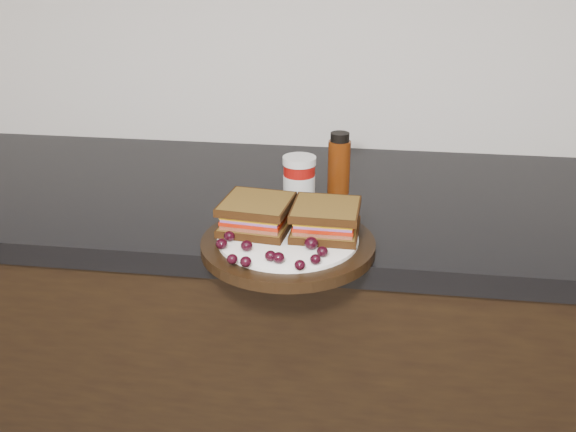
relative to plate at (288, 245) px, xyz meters
name	(u,v)px	position (x,y,z in m)	size (l,w,h in m)	color
base_cabinets	(293,383)	(-0.03, 0.26, -0.48)	(3.96, 0.58, 0.86)	black
countertop	(293,200)	(-0.03, 0.26, -0.03)	(3.98, 0.60, 0.04)	black
plate	(288,245)	(0.00, 0.00, 0.00)	(0.28, 0.28, 0.02)	black
sandwich_left	(257,214)	(-0.05, 0.02, 0.04)	(0.11, 0.11, 0.05)	brown
sandwich_right	(326,220)	(0.06, 0.02, 0.04)	(0.11, 0.11, 0.05)	brown
grape_0	(222,244)	(-0.09, -0.06, 0.02)	(0.02, 0.02, 0.02)	black
grape_1	(247,246)	(-0.06, -0.06, 0.02)	(0.02, 0.02, 0.02)	black
grape_2	(232,259)	(-0.07, -0.10, 0.02)	(0.02, 0.02, 0.02)	black
grape_3	(246,262)	(-0.05, -0.11, 0.02)	(0.02, 0.02, 0.02)	black
grape_4	(271,256)	(-0.01, -0.09, 0.02)	(0.02, 0.02, 0.02)	black
grape_5	(279,258)	(0.00, -0.09, 0.02)	(0.02, 0.02, 0.02)	black
grape_6	(300,265)	(0.03, -0.11, 0.02)	(0.02, 0.02, 0.02)	black
grape_7	(315,259)	(0.05, -0.09, 0.02)	(0.02, 0.02, 0.02)	black
grape_8	(322,252)	(0.06, -0.06, 0.02)	(0.02, 0.02, 0.02)	black
grape_9	(311,243)	(0.04, -0.04, 0.02)	(0.02, 0.02, 0.02)	black
grape_10	(345,239)	(0.09, -0.02, 0.03)	(0.02, 0.02, 0.02)	black
grape_11	(335,236)	(0.08, 0.00, 0.02)	(0.02, 0.02, 0.01)	black
grape_12	(338,234)	(0.08, 0.00, 0.02)	(0.02, 0.02, 0.01)	black
grape_13	(334,223)	(0.07, 0.05, 0.02)	(0.02, 0.02, 0.02)	black
grape_14	(272,215)	(-0.04, 0.07, 0.02)	(0.02, 0.02, 0.01)	black
grape_15	(265,221)	(-0.04, 0.04, 0.02)	(0.02, 0.02, 0.02)	black
grape_16	(246,226)	(-0.07, 0.01, 0.02)	(0.02, 0.02, 0.02)	black
grape_17	(250,226)	(-0.06, 0.01, 0.03)	(0.02, 0.02, 0.02)	black
grape_18	(229,236)	(-0.09, -0.03, 0.02)	(0.02, 0.02, 0.02)	black
grape_19	(263,219)	(-0.05, 0.04, 0.02)	(0.02, 0.02, 0.02)	black
grape_20	(252,229)	(-0.06, 0.00, 0.02)	(0.02, 0.02, 0.02)	black
grape_21	(257,229)	(-0.05, 0.01, 0.02)	(0.02, 0.02, 0.01)	black
condiment_jar	(299,180)	(-0.01, 0.20, 0.04)	(0.06, 0.06, 0.09)	#950F0A
oil_bottle	(339,163)	(0.06, 0.27, 0.05)	(0.04, 0.04, 0.12)	#542108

